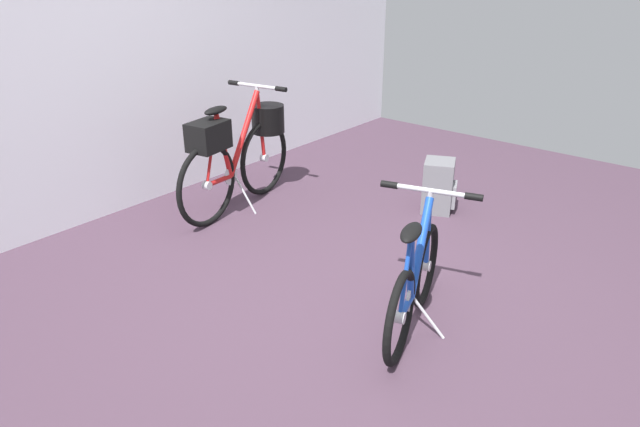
{
  "coord_description": "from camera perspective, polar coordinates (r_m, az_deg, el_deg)",
  "views": [
    {
      "loc": [
        -2.1,
        -1.6,
        1.83
      ],
      "look_at": [
        0.07,
        0.2,
        0.55
      ],
      "focal_mm": 32.64,
      "sensor_mm": 36.0,
      "label": 1
    }
  ],
  "objects": [
    {
      "name": "ground_plane",
      "position": [
        3.21,
        1.94,
        -10.35
      ],
      "size": [
        7.29,
        7.29,
        0.0
      ],
      "primitive_type": "plane",
      "color": "#473342"
    },
    {
      "name": "back_wall",
      "position": [
        4.41,
        -22.6,
        16.28
      ],
      "size": [
        7.29,
        0.1,
        2.68
      ],
      "primitive_type": "cube",
      "color": "silver",
      "rests_on": "ground_plane"
    },
    {
      "name": "folding_bike_foreground",
      "position": [
        3.03,
        9.23,
        -6.64
      ],
      "size": [
        0.98,
        0.52,
        0.72
      ],
      "color": "black",
      "rests_on": "ground_plane"
    },
    {
      "name": "display_bike_left",
      "position": [
        4.45,
        -7.84,
        6.33
      ],
      "size": [
        1.3,
        0.53,
        0.92
      ],
      "color": "black",
      "rests_on": "ground_plane"
    },
    {
      "name": "backpack_on_floor",
      "position": [
        4.51,
        11.55,
        2.64
      ],
      "size": [
        0.32,
        0.31,
        0.4
      ],
      "color": "slate",
      "rests_on": "ground_plane"
    }
  ]
}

